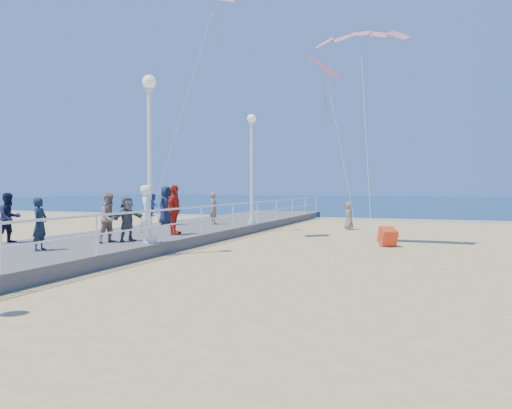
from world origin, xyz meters
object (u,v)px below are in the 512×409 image
(lamp_post_far, at_px, (252,157))
(spectator_7, at_px, (9,218))
(spectator_6, at_px, (214,208))
(spectator_3, at_px, (174,210))
(spectator_5, at_px, (127,219))
(lamp_post_mid, at_px, (150,140))
(spectator_1, at_px, (110,218))
(woman_holding_toddler, at_px, (147,214))
(beach_walker_c, at_px, (349,216))
(spectator_0, at_px, (40,224))
(box_kite, at_px, (388,239))
(spectator_4, at_px, (166,206))
(toddler_held, at_px, (154,205))

(lamp_post_far, bearing_deg, spectator_7, -111.99)
(spectator_6, bearing_deg, spectator_7, 155.91)
(spectator_3, xyz_separation_m, spectator_5, (-0.34, -2.48, -0.20))
(lamp_post_mid, bearing_deg, spectator_1, -164.85)
(woman_holding_toddler, height_order, beach_walker_c, woman_holding_toddler)
(spectator_0, xyz_separation_m, spectator_1, (0.59, 2.36, 0.05))
(spectator_0, height_order, spectator_3, spectator_3)
(lamp_post_mid, height_order, beach_walker_c, lamp_post_mid)
(spectator_0, height_order, box_kite, spectator_0)
(spectator_4, height_order, spectator_5, spectator_4)
(spectator_7, bearing_deg, spectator_3, -30.14)
(lamp_post_far, xyz_separation_m, spectator_6, (-1.55, -1.00, -2.49))
(woman_holding_toddler, bearing_deg, spectator_7, 92.47)
(spectator_7, bearing_deg, spectator_6, -5.84)
(lamp_post_mid, xyz_separation_m, spectator_0, (-1.86, -2.70, -2.52))
(spectator_0, relative_size, spectator_7, 0.93)
(woman_holding_toddler, distance_m, spectator_4, 7.69)
(lamp_post_mid, height_order, spectator_5, lamp_post_mid)
(lamp_post_mid, relative_size, woman_holding_toddler, 2.88)
(lamp_post_mid, xyz_separation_m, beach_walker_c, (4.21, 12.02, -2.94))
(toddler_held, bearing_deg, spectator_6, -4.84)
(spectator_4, xyz_separation_m, beach_walker_c, (7.68, 5.21, -0.59))
(spectator_5, xyz_separation_m, spectator_6, (-0.53, 7.77, 0.03))
(woman_holding_toddler, bearing_deg, toddler_held, -61.58)
(spectator_1, bearing_deg, spectator_4, 39.17)
(beach_walker_c, height_order, box_kite, beach_walker_c)
(lamp_post_far, xyz_separation_m, spectator_5, (-1.02, -8.78, -2.52))
(beach_walker_c, bearing_deg, lamp_post_mid, -31.66)
(spectator_6, bearing_deg, spectator_0, 170.06)
(lamp_post_far, distance_m, spectator_3, 6.75)
(lamp_post_far, bearing_deg, woman_holding_toddler, -90.32)
(beach_walker_c, bearing_deg, woman_holding_toddler, -31.76)
(lamp_post_mid, xyz_separation_m, spectator_4, (-3.47, 6.81, -2.35))
(lamp_post_mid, xyz_separation_m, woman_holding_toddler, (-0.05, -0.07, -2.34))
(box_kite, bearing_deg, woman_holding_toddler, -171.51)
(woman_holding_toddler, height_order, spectator_7, woman_holding_toddler)
(spectator_4, bearing_deg, spectator_1, -148.46)
(lamp_post_mid, relative_size, spectator_3, 2.85)
(lamp_post_mid, distance_m, spectator_7, 5.14)
(spectator_0, relative_size, beach_walker_c, 1.03)
(spectator_5, bearing_deg, box_kite, -37.22)
(lamp_post_far, distance_m, spectator_7, 11.61)
(toddler_held, distance_m, spectator_0, 3.43)
(spectator_4, relative_size, spectator_7, 1.14)
(lamp_post_mid, relative_size, spectator_6, 3.47)
(spectator_6, bearing_deg, lamp_post_far, -65.31)
(woman_holding_toddler, distance_m, spectator_5, 1.03)
(spectator_4, bearing_deg, woman_holding_toddler, -139.13)
(spectator_7, bearing_deg, spectator_0, -106.25)
(lamp_post_far, xyz_separation_m, spectator_3, (-0.68, -6.29, -2.33))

